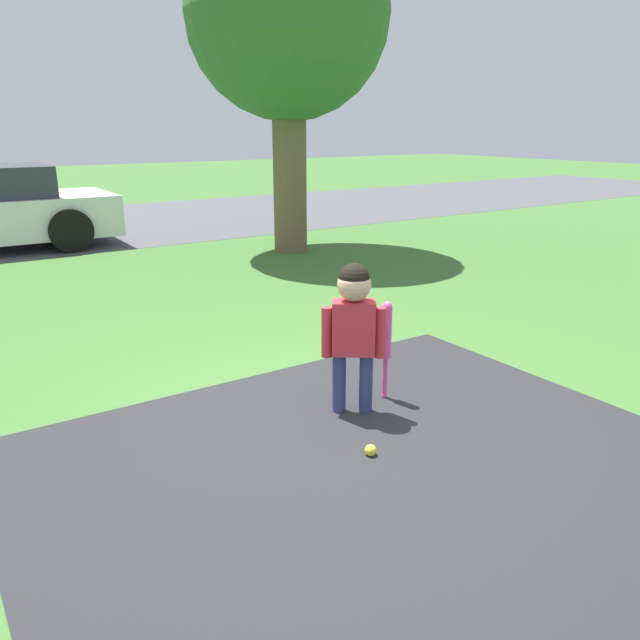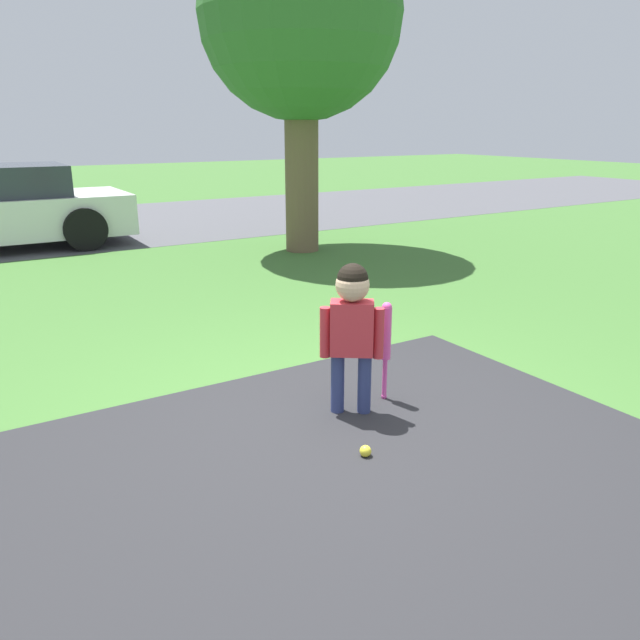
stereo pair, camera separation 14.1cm
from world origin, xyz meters
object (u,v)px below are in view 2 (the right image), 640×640
Objects in this scene: child at (352,318)px; sports_ball at (365,451)px; tree_near_driveway at (300,18)px; baseball_bat at (386,337)px.

child is 14.67× the size of sports_ball.
tree_near_driveway reaches higher than sports_ball.
baseball_bat is 10.18× the size of sports_ball.
sports_ball is (-0.60, -0.60, -0.44)m from baseball_bat.
tree_near_driveway reaches higher than baseball_bat.
baseball_bat is at bearing -114.34° from tree_near_driveway.
child reaches higher than baseball_bat.
tree_near_driveway is at bearing 98.11° from child.
child is 0.89m from sports_ball.
child is 0.39m from baseball_bat.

